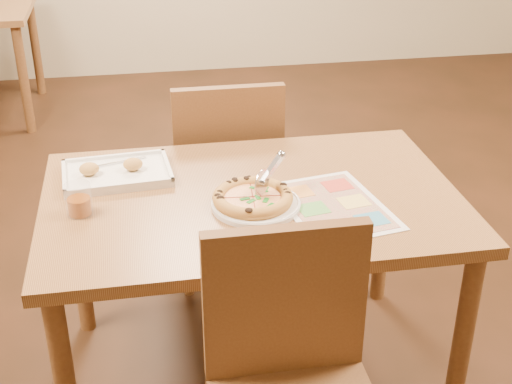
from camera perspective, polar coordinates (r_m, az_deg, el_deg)
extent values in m
plane|color=black|center=(2.64, -0.31, -14.18)|extent=(7.00, 7.00, 0.00)
cube|color=olive|center=(2.24, -0.36, -0.72)|extent=(1.30, 0.85, 0.04)
cylinder|color=brown|center=(2.72, -14.03, -4.77)|extent=(0.06, 0.06, 0.68)
cylinder|color=brown|center=(2.31, 16.15, -11.64)|extent=(0.06, 0.06, 0.68)
cylinder|color=brown|center=(2.86, 10.17, -2.65)|extent=(0.06, 0.06, 0.68)
cube|color=brown|center=(1.83, 2.35, -8.93)|extent=(0.42, 0.04, 0.45)
cube|color=brown|center=(2.97, -2.60, 1.38)|extent=(0.42, 0.42, 0.04)
cube|color=brown|center=(2.70, -2.16, 3.90)|extent=(0.42, 0.04, 0.45)
cylinder|color=brown|center=(4.65, -18.08, 8.50)|extent=(0.06, 0.06, 0.68)
cylinder|color=brown|center=(5.34, -17.23, 11.03)|extent=(0.06, 0.06, 0.68)
cylinder|color=silver|center=(2.16, 0.00, -1.00)|extent=(0.31, 0.31, 0.01)
cylinder|color=#BC8240|center=(2.16, -0.26, -0.64)|extent=(0.24, 0.24, 0.01)
cylinder|color=#FFE28A|center=(2.16, -0.26, -0.45)|extent=(0.20, 0.20, 0.01)
torus|color=#BC8240|center=(2.16, -0.26, -0.42)|extent=(0.25, 0.25, 0.04)
cylinder|color=silver|center=(2.14, 0.49, 0.76)|extent=(0.06, 0.07, 0.08)
cube|color=silver|center=(2.18, 1.28, 1.88)|extent=(0.09, 0.11, 0.06)
cube|color=silver|center=(2.38, -11.05, 1.37)|extent=(0.36, 0.27, 0.02)
cube|color=silver|center=(2.37, -11.08, 1.65)|extent=(0.17, 0.06, 0.00)
ellipsoid|color=gold|center=(2.36, -13.21, 1.81)|extent=(0.06, 0.05, 0.04)
ellipsoid|color=gold|center=(2.37, -9.82, 2.21)|extent=(0.06, 0.05, 0.04)
cylinder|color=#7E3909|center=(2.17, -13.94, -1.08)|extent=(0.07, 0.07, 0.05)
cylinder|color=white|center=(2.16, -14.01, -0.58)|extent=(0.08, 0.08, 0.10)
cube|color=silver|center=(2.18, 6.23, -1.10)|extent=(0.36, 0.45, 0.00)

